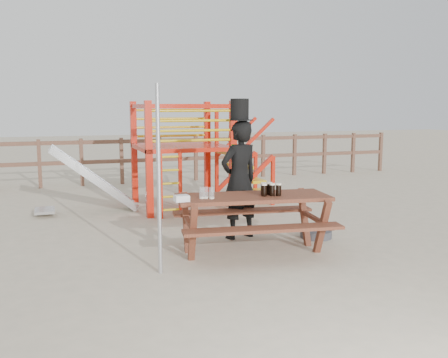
% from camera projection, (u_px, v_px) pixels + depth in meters
% --- Properties ---
extents(ground, '(60.00, 60.00, 0.00)m').
position_uv_depth(ground, '(236.00, 258.00, 6.62)').
color(ground, '#C6B59A').
rests_on(ground, ground).
extents(back_fence, '(15.09, 0.09, 1.20)m').
position_uv_depth(back_fence, '(141.00, 155.00, 13.04)').
color(back_fence, brown).
rests_on(back_fence, ground).
extents(playground_fort, '(4.71, 1.84, 2.10)m').
position_uv_depth(playground_fort, '(178.00, 154.00, 9.85)').
color(playground_fort, red).
rests_on(playground_fort, ground).
extents(picnic_table, '(2.24, 1.69, 0.80)m').
position_uv_depth(picnic_table, '(253.00, 217.00, 6.81)').
color(picnic_table, brown).
rests_on(picnic_table, ground).
extents(man_with_hat, '(0.75, 0.60, 2.11)m').
position_uv_depth(man_with_hat, '(239.00, 177.00, 7.53)').
color(man_with_hat, black).
rests_on(man_with_hat, ground).
extents(metal_pole, '(0.05, 0.05, 2.26)m').
position_uv_depth(metal_pole, '(159.00, 181.00, 5.86)').
color(metal_pole, '#B2B2B7').
rests_on(metal_pole, ground).
extents(parasol_base, '(0.48, 0.48, 0.20)m').
position_uv_depth(parasol_base, '(316.00, 234.00, 7.64)').
color(parasol_base, '#3B3B41').
rests_on(parasol_base, ground).
extents(paper_bag, '(0.19, 0.15, 0.08)m').
position_uv_depth(paper_bag, '(182.00, 198.00, 6.33)').
color(paper_bag, white).
rests_on(paper_bag, picnic_table).
extents(stout_pints, '(0.27, 0.21, 0.17)m').
position_uv_depth(stout_pints, '(270.00, 189.00, 6.75)').
color(stout_pints, black).
rests_on(stout_pints, picnic_table).
extents(empty_glasses, '(0.19, 0.13, 0.15)m').
position_uv_depth(empty_glasses, '(206.00, 193.00, 6.53)').
color(empty_glasses, silver).
rests_on(empty_glasses, picnic_table).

